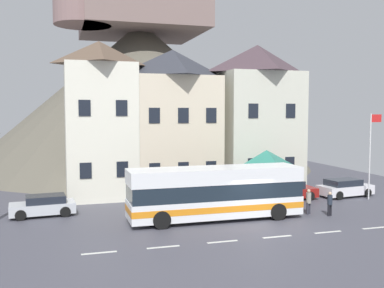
% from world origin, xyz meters
% --- Properties ---
extents(ground_plane, '(40.00, 60.00, 0.07)m').
position_xyz_m(ground_plane, '(0.00, -0.00, -0.03)').
color(ground_plane, '#484852').
extents(townhouse_00, '(5.02, 5.30, 11.59)m').
position_xyz_m(townhouse_00, '(-7.69, 11.62, 5.79)').
color(townhouse_00, silver).
rests_on(townhouse_00, ground_plane).
extents(townhouse_01, '(6.42, 6.25, 11.25)m').
position_xyz_m(townhouse_01, '(-1.98, 12.09, 5.62)').
color(townhouse_01, beige).
rests_on(townhouse_01, ground_plane).
extents(townhouse_02, '(6.35, 5.51, 11.86)m').
position_xyz_m(townhouse_02, '(5.14, 11.73, 5.93)').
color(townhouse_02, beige).
rests_on(townhouse_02, ground_plane).
extents(hilltop_castle, '(39.07, 39.07, 25.01)m').
position_xyz_m(hilltop_castle, '(-1.35, 29.89, 8.97)').
color(hilltop_castle, '#5B574A').
rests_on(hilltop_castle, ground_plane).
extents(transit_bus, '(10.42, 2.74, 3.11)m').
position_xyz_m(transit_bus, '(-1.83, 2.48, 1.57)').
color(transit_bus, white).
rests_on(transit_bus, ground_plane).
extents(bus_shelter, '(3.60, 3.60, 3.73)m').
position_xyz_m(bus_shelter, '(3.23, 5.98, 3.04)').
color(bus_shelter, '#473D33').
rests_on(bus_shelter, ground_plane).
extents(parked_car_00, '(4.19, 2.04, 1.37)m').
position_xyz_m(parked_car_00, '(5.22, 6.70, 0.67)').
color(parked_car_00, maroon).
rests_on(parked_car_00, ground_plane).
extents(parked_car_01, '(3.98, 2.12, 1.27)m').
position_xyz_m(parked_car_01, '(-11.67, 6.42, 0.63)').
color(parked_car_01, silver).
rests_on(parked_car_01, ground_plane).
extents(parked_car_02, '(4.28, 2.32, 1.32)m').
position_xyz_m(parked_car_02, '(9.94, 6.36, 0.65)').
color(parked_car_02, white).
rests_on(parked_car_02, ground_plane).
extents(pedestrian_00, '(0.32, 0.30, 1.50)m').
position_xyz_m(pedestrian_00, '(5.23, 1.30, 0.84)').
color(pedestrian_00, black).
rests_on(pedestrian_00, ground_plane).
extents(pedestrian_01, '(0.33, 0.32, 1.58)m').
position_xyz_m(pedestrian_01, '(4.22, 2.07, 0.86)').
color(pedestrian_01, '#2D2D38').
rests_on(pedestrian_01, ground_plane).
extents(public_bench, '(1.72, 0.48, 0.87)m').
position_xyz_m(public_bench, '(4.38, 8.05, 0.48)').
color(public_bench, '#473828').
rests_on(public_bench, ground_plane).
extents(flagpole, '(0.95, 0.10, 6.27)m').
position_xyz_m(flagpole, '(11.03, 4.90, 3.68)').
color(flagpole, silver).
rests_on(flagpole, ground_plane).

